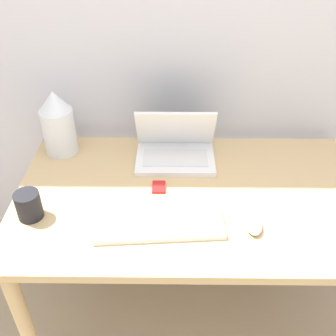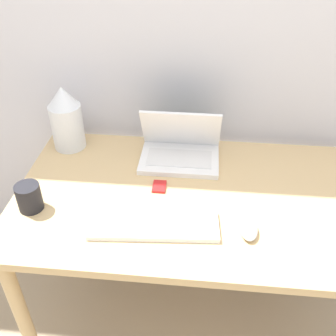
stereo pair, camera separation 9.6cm
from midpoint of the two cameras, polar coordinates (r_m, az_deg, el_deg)
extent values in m
cube|color=silver|center=(1.55, 1.63, 20.92)|extent=(6.00, 0.05, 2.50)
cube|color=tan|center=(1.40, 1.51, -4.21)|extent=(1.25, 0.73, 0.03)
cylinder|color=tan|center=(1.59, -21.26, -21.87)|extent=(0.05, 0.05, 0.74)
cylinder|color=tan|center=(1.96, -15.73, -6.56)|extent=(0.05, 0.05, 0.74)
cylinder|color=tan|center=(1.98, 18.05, -6.72)|extent=(0.05, 0.05, 0.74)
cube|color=white|center=(1.54, -0.73, 1.35)|extent=(0.31, 0.22, 0.02)
cube|color=silver|center=(1.53, -0.74, 1.47)|extent=(0.25, 0.12, 0.00)
cube|color=white|center=(1.53, -0.72, 5.67)|extent=(0.31, 0.11, 0.20)
cube|color=black|center=(1.54, -0.71, 6.02)|extent=(0.27, 0.09, 0.16)
cube|color=white|center=(1.26, -3.53, -8.44)|extent=(0.42, 0.16, 0.02)
cube|color=silver|center=(1.25, -3.54, -8.11)|extent=(0.38, 0.13, 0.00)
ellipsoid|color=silver|center=(1.28, 10.12, -8.05)|extent=(0.05, 0.10, 0.03)
cylinder|color=white|center=(1.63, -17.14, 5.08)|extent=(0.13, 0.13, 0.19)
cone|color=white|center=(1.57, -18.00, 9.21)|extent=(0.12, 0.12, 0.08)
cube|color=red|center=(1.41, -3.30, -2.82)|extent=(0.05, 0.07, 0.01)
cylinder|color=black|center=(1.36, -21.51, -5.12)|extent=(0.08, 0.08, 0.09)
camera|label=1|loc=(0.05, -92.06, -1.51)|focal=42.00mm
camera|label=2|loc=(0.05, 87.94, 1.51)|focal=42.00mm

